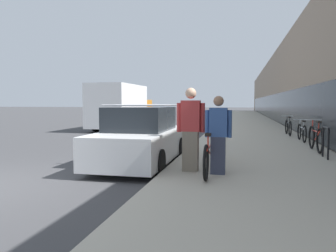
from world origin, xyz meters
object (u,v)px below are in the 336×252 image
cruiser_bike_nearest (316,138)px  moving_truck (121,107)px  person_bystander (191,129)px  tandem_bicycle (211,153)px  bike_rack_hoop (326,139)px  person_rider (218,135)px  cruiser_bike_middle (302,132)px  cruiser_bike_farthest (288,127)px  parked_sedan_curbside (141,138)px

cruiser_bike_nearest → moving_truck: 12.37m
person_bystander → cruiser_bike_nearest: person_bystander is taller
tandem_bicycle → bike_rack_hoop: 3.61m
tandem_bicycle → bike_rack_hoop: tandem_bicycle is taller
bike_rack_hoop → person_rider: bearing=-136.3°
cruiser_bike_middle → cruiser_bike_farthest: (-0.16, 2.48, 0.01)m
person_rider → cruiser_bike_farthest: bearing=73.8°
cruiser_bike_middle → tandem_bicycle: bearing=-115.7°
person_bystander → parked_sedan_curbside: size_ratio=0.43×
moving_truck → person_rider: bearing=-61.2°
person_rider → person_bystander: bearing=164.0°
tandem_bicycle → cruiser_bike_nearest: cruiser_bike_nearest is taller
bike_rack_hoop → parked_sedan_curbside: bearing=-166.8°
moving_truck → person_bystander: bearing=-63.1°
cruiser_bike_farthest → cruiser_bike_middle: bearing=-86.4°
person_rider → person_bystander: 0.63m
person_rider → cruiser_bike_farthest: size_ratio=0.90×
person_bystander → person_rider: bearing=-16.0°
person_bystander → moving_truck: bearing=116.9°
bike_rack_hoop → moving_truck: size_ratio=0.13×
bike_rack_hoop → tandem_bicycle: bearing=-142.5°
tandem_bicycle → cruiser_bike_farthest: bearing=72.0°
cruiser_bike_farthest → moving_truck: (-9.22, 3.03, 0.84)m
tandem_bicycle → person_bystander: size_ratio=1.57×
moving_truck → tandem_bicycle: bearing=-61.1°
tandem_bicycle → cruiser_bike_middle: bearing=64.3°
cruiser_bike_middle → moving_truck: 10.91m
person_bystander → cruiser_bike_nearest: bearing=48.5°
cruiser_bike_middle → person_rider: bearing=-113.1°
tandem_bicycle → bike_rack_hoop: size_ratio=3.35×
person_bystander → bike_rack_hoop: person_bystander is taller
parked_sedan_curbside → person_rider: bearing=-34.3°
cruiser_bike_nearest → moving_truck: moving_truck is taller
parked_sedan_curbside → moving_truck: (-4.50, 10.57, 0.67)m
cruiser_bike_middle → cruiser_bike_farthest: 2.48m
person_bystander → cruiser_bike_middle: bearing=61.9°
cruiser_bike_nearest → cruiser_bike_middle: size_ratio=1.08×
bike_rack_hoop → cruiser_bike_middle: size_ratio=0.49×
person_rider → person_bystander: (-0.60, 0.17, 0.09)m
person_rider → bike_rack_hoop: (2.68, 2.57, -0.30)m
tandem_bicycle → moving_truck: 13.32m
cruiser_bike_middle → moving_truck: bearing=149.6°
cruiser_bike_farthest → parked_sedan_curbside: bearing=-122.1°
person_rider → cruiser_bike_middle: size_ratio=0.94×
cruiser_bike_nearest → parked_sedan_curbside: 5.43m
person_bystander → parked_sedan_curbside: person_bystander is taller
cruiser_bike_farthest → parked_sedan_curbside: 8.90m
cruiser_bike_middle → parked_sedan_curbside: 7.04m
tandem_bicycle → cruiser_bike_farthest: tandem_bicycle is taller
person_bystander → parked_sedan_curbside: (-1.51, 1.27, -0.37)m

